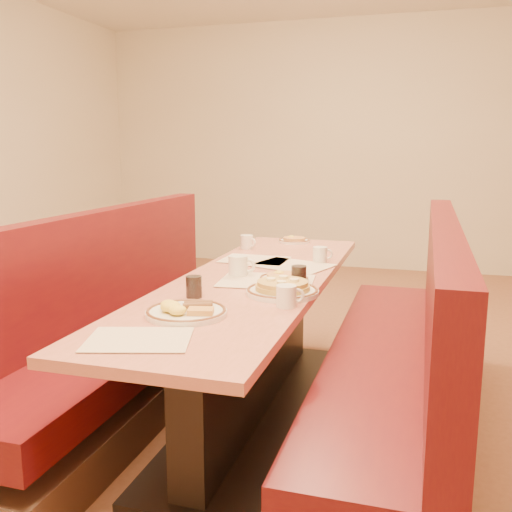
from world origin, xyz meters
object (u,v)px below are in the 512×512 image
(booth_left, at_px, (125,338))
(diner_table, at_px, (254,349))
(soda_tumbler_near, at_px, (194,287))
(soda_tumbler_mid, at_px, (299,276))
(booth_right, at_px, (402,367))
(coffee_mug_b, at_px, (239,265))
(coffee_mug_d, at_px, (247,242))
(eggs_plate, at_px, (185,311))
(coffee_mug_a, at_px, (287,296))
(coffee_mug_c, at_px, (321,254))
(pancake_plate, at_px, (282,289))

(booth_left, bearing_deg, diner_table, 0.00)
(soda_tumbler_near, xyz_separation_m, soda_tumbler_mid, (0.39, 0.33, 0.00))
(booth_left, height_order, soda_tumbler_mid, booth_left)
(booth_left, height_order, booth_right, same)
(coffee_mug_b, xyz_separation_m, coffee_mug_d, (-0.20, 0.76, -0.01))
(eggs_plate, bearing_deg, soda_tumbler_mid, 62.12)
(diner_table, relative_size, eggs_plate, 8.03)
(coffee_mug_b, height_order, coffee_mug_d, coffee_mug_b)
(coffee_mug_b, xyz_separation_m, soda_tumbler_mid, (0.33, -0.12, -0.01))
(coffee_mug_a, distance_m, soda_tumbler_near, 0.42)
(eggs_plate, bearing_deg, booth_right, 41.69)
(coffee_mug_b, bearing_deg, booth_left, 164.34)
(coffee_mug_c, bearing_deg, booth_left, -174.48)
(booth_right, bearing_deg, soda_tumbler_near, -152.75)
(coffee_mug_c, distance_m, coffee_mug_d, 0.60)
(diner_table, height_order, booth_left, booth_left)
(booth_right, distance_m, coffee_mug_b, 0.93)
(booth_left, xyz_separation_m, soda_tumbler_near, (0.60, -0.45, 0.44))
(booth_right, height_order, soda_tumbler_near, booth_right)
(eggs_plate, xyz_separation_m, soda_tumbler_mid, (0.31, 0.59, 0.03))
(coffee_mug_b, distance_m, soda_tumbler_mid, 0.36)
(eggs_plate, bearing_deg, coffee_mug_d, 98.35)
(booth_right, height_order, coffee_mug_c, booth_right)
(soda_tumbler_near, distance_m, soda_tumbler_mid, 0.51)
(booth_right, relative_size, pancake_plate, 7.86)
(pancake_plate, distance_m, soda_tumbler_near, 0.39)
(soda_tumbler_near, bearing_deg, coffee_mug_b, 83.53)
(coffee_mug_b, bearing_deg, soda_tumbler_near, -113.04)
(eggs_plate, relative_size, coffee_mug_a, 2.75)
(booth_right, distance_m, eggs_plate, 1.14)
(booth_left, xyz_separation_m, coffee_mug_a, (1.02, -0.47, 0.43))
(diner_table, relative_size, soda_tumbler_mid, 26.04)
(eggs_plate, xyz_separation_m, coffee_mug_b, (-0.02, 0.72, 0.03))
(pancake_plate, height_order, coffee_mug_d, coffee_mug_d)
(pancake_plate, bearing_deg, coffee_mug_a, -70.71)
(coffee_mug_c, bearing_deg, diner_table, -137.99)
(booth_left, distance_m, coffee_mug_c, 1.17)
(booth_right, relative_size, coffee_mug_a, 22.05)
(soda_tumbler_mid, bearing_deg, coffee_mug_d, 120.86)
(diner_table, distance_m, coffee_mug_d, 0.92)
(coffee_mug_a, xyz_separation_m, coffee_mug_d, (-0.56, 1.24, -0.00))
(diner_table, relative_size, booth_right, 1.00)
(booth_left, bearing_deg, coffee_mug_c, 25.78)
(coffee_mug_d, relative_size, soda_tumbler_near, 1.18)
(eggs_plate, bearing_deg, soda_tumbler_near, 105.53)
(coffee_mug_d, bearing_deg, booth_left, -98.42)
(soda_tumbler_near, relative_size, soda_tumbler_mid, 0.98)
(booth_right, height_order, soda_tumbler_mid, booth_right)
(coffee_mug_c, relative_size, soda_tumbler_mid, 1.16)
(diner_table, bearing_deg, soda_tumbler_mid, -24.32)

